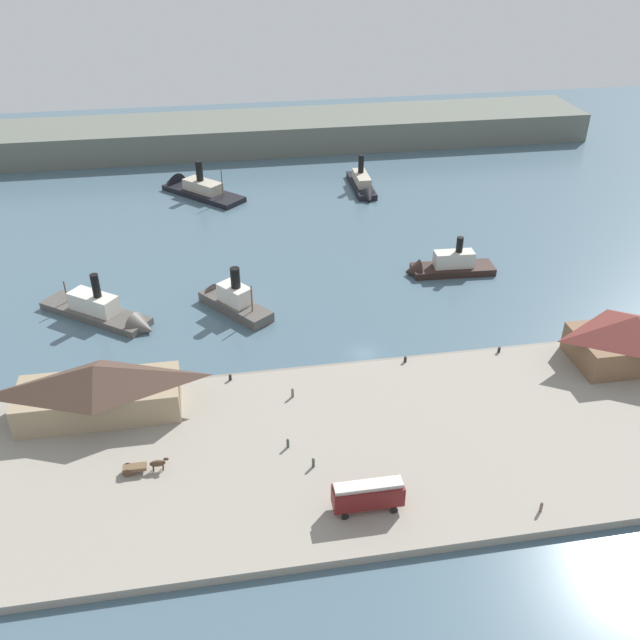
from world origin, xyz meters
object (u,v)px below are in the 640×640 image
pedestrian_near_cart (313,462)px  pedestrian_by_tram (293,393)px  mooring_post_east (230,378)px  ferry_shed_west_terminal (632,338)px  horse_cart (144,466)px  ferry_mid_harbor (193,188)px  ferry_departing_north (443,267)px  ferry_near_quay (107,313)px  ferry_shed_customs_shed (97,389)px  ferry_outer_harbor (230,299)px  mooring_post_west (405,359)px  ferry_approaching_east (363,185)px  pedestrian_standing_center (541,507)px  street_tram (368,494)px  pedestrian_walking_east (288,443)px  pedestrian_at_waters_edge (396,479)px  mooring_post_center_west (499,350)px

pedestrian_near_cart → pedestrian_by_tram: pedestrian_by_tram is taller
pedestrian_by_tram → mooring_post_east: bearing=147.2°
ferry_shed_west_terminal → pedestrian_near_cart: size_ratio=11.26×
horse_cart → ferry_mid_harbor: bearing=85.9°
ferry_departing_north → ferry_near_quay: size_ratio=0.82×
ferry_shed_customs_shed → ferry_outer_harbor: size_ratio=1.41×
ferry_departing_north → mooring_post_west: bearing=-118.3°
ferry_mid_harbor → ferry_shed_west_terminal: bearing=-52.6°
ferry_outer_harbor → ferry_approaching_east: (35.83, 51.99, -0.40)m
pedestrian_standing_center → ferry_approaching_east: 107.05m
mooring_post_east → ferry_departing_north: ferry_departing_north is taller
mooring_post_east → ferry_outer_harbor: ferry_outer_harbor is taller
ferry_near_quay → ferry_approaching_east: ferry_near_quay is taller
pedestrian_standing_center → pedestrian_near_cart: (-25.16, 11.80, 0.01)m
street_tram → pedestrian_by_tram: bearing=104.5°
pedestrian_walking_east → mooring_post_west: size_ratio=1.72×
pedestrian_at_waters_edge → pedestrian_near_cart: pedestrian_at_waters_edge is taller
pedestrian_standing_center → ferry_near_quay: ferry_near_quay is taller
street_tram → horse_cart: bearing=157.9°
ferry_departing_north → mooring_post_center_west: bearing=-91.0°
street_tram → ferry_departing_north: 64.44m
mooring_post_east → ferry_mid_harbor: size_ratio=0.04×
mooring_post_center_west → ferry_near_quay: ferry_near_quay is taller
ferry_shed_west_terminal → pedestrian_by_tram: ferry_shed_west_terminal is taller
street_tram → pedestrian_near_cart: street_tram is taller
ferry_shed_customs_shed → pedestrian_at_waters_edge: size_ratio=13.53×
pedestrian_standing_center → pedestrian_near_cart: 27.79m
ferry_shed_customs_shed → ferry_near_quay: bearing=93.6°
ferry_shed_customs_shed → ferry_approaching_east: ferry_shed_customs_shed is taller
ferry_shed_west_terminal → pedestrian_near_cart: bearing=-163.7°
ferry_departing_north → ferry_approaching_east: bearing=97.3°
pedestrian_standing_center → mooring_post_center_west: (7.93, 32.24, -0.24)m
ferry_outer_harbor → ferry_approaching_east: ferry_outer_harbor is taller
mooring_post_east → street_tram: bearing=-62.7°
horse_cart → ferry_mid_harbor: ferry_mid_harbor is taller
ferry_shed_west_terminal → pedestrian_walking_east: size_ratio=11.28×
street_tram → pedestrian_near_cart: 9.65m
pedestrian_near_cart → pedestrian_walking_east: bearing=123.4°
pedestrian_standing_center → mooring_post_east: (-34.49, 31.95, -0.24)m
ferry_shed_west_terminal → ferry_approaching_east: bearing=106.7°
horse_cart → pedestrian_near_cart: 21.22m
ferry_approaching_east → ferry_shed_west_terminal: bearing=-73.3°
ferry_shed_west_terminal → street_tram: 52.08m
pedestrian_walking_east → pedestrian_at_waters_edge: bearing=-35.8°
pedestrian_at_waters_edge → pedestrian_by_tram: (-10.16, 19.25, -0.01)m
pedestrian_by_tram → ferry_near_quay: bearing=135.4°
horse_cart → mooring_post_east: size_ratio=6.41×
ferry_shed_west_terminal → pedestrian_walking_east: 55.71m
ferry_shed_west_terminal → mooring_post_west: bearing=171.4°
horse_cart → pedestrian_by_tram: size_ratio=3.54×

